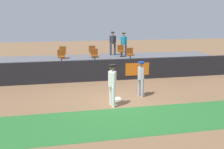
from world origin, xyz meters
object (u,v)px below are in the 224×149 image
first_base (116,99)px  spectator_capped (124,42)px  player_runner_visitor (141,76)px  player_fielder_home (112,82)px  seat_front_center (95,55)px  seat_back_right (121,50)px  seat_back_left (63,52)px  seat_front_right (130,53)px  spectator_hooded (113,42)px  seat_front_left (61,56)px  seat_back_center (92,51)px

first_base → spectator_capped: (2.32, 7.63, 1.86)m
player_runner_visitor → player_fielder_home: bearing=-68.6°
seat_front_center → seat_back_right: bearing=39.3°
seat_back_right → seat_front_center: bearing=-140.7°
player_fielder_home → spectator_capped: size_ratio=1.09×
seat_back_left → spectator_capped: (4.52, 0.55, 0.51)m
seat_front_right → spectator_hooded: size_ratio=0.48×
seat_front_center → seat_front_right: (2.38, 0.00, 0.00)m
player_runner_visitor → spectator_capped: (1.03, 7.29, 0.91)m
player_fielder_home → seat_front_left: player_fielder_home is taller
seat_back_right → seat_front_right: bearing=-84.3°
player_fielder_home → seat_back_center: size_ratio=2.19×
seat_front_left → spectator_hooded: 4.79m
spectator_capped → player_runner_visitor: bearing=104.4°
seat_front_right → seat_front_center: bearing=-180.0°
player_fielder_home → seat_front_right: player_fielder_home is taller
first_base → seat_back_right: (1.96, 7.08, 1.36)m
player_fielder_home → seat_back_center: player_fielder_home is taller
player_runner_visitor → seat_front_left: size_ratio=2.03×
player_fielder_home → seat_front_left: bearing=-168.1°
player_fielder_home → seat_front_right: 6.57m
player_fielder_home → seat_front_center: size_ratio=2.19×
player_runner_visitor → seat_front_right: (0.85, 4.94, 0.41)m
first_base → player_fielder_home: (-0.37, -0.78, 1.02)m
seat_front_left → seat_back_right: bearing=22.6°
seat_front_left → seat_front_center: bearing=-0.0°
player_fielder_home → player_runner_visitor: size_ratio=1.08×
seat_front_center → seat_back_left: bearing=137.5°
seat_front_center → seat_back_left: size_ratio=1.00×
player_fielder_home → spectator_hooded: bearing=161.5°
spectator_hooded → first_base: bearing=85.4°
player_fielder_home → seat_front_left: (-1.98, 6.06, 0.34)m
player_fielder_home → spectator_capped: 8.87m
spectator_hooded → spectator_capped: 0.85m
seat_front_center → seat_back_right: 2.84m
seat_back_left → seat_front_right: size_ratio=1.00×
spectator_hooded → seat_back_left: bearing=20.1°
player_runner_visitor → seat_front_center: size_ratio=2.03×
seat_back_left → seat_front_left: size_ratio=1.00×
seat_back_center → seat_back_right: (2.10, -0.00, -0.00)m
spectator_hooded → spectator_capped: bearing=160.8°
first_base → spectator_hooded: bearing=79.0°
seat_back_center → seat_front_left: bearing=-140.9°
seat_back_center → spectator_capped: bearing=12.7°
seat_back_left → seat_back_center: 2.07m
first_base → seat_back_left: size_ratio=0.48×
seat_back_center → seat_front_left: 2.86m
first_base → spectator_capped: size_ratio=0.24×
first_base → seat_front_left: bearing=114.0°
seat_front_right → seat_back_center: size_ratio=1.00×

